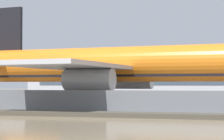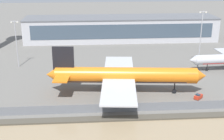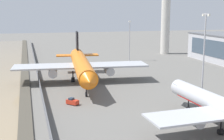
% 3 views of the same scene
% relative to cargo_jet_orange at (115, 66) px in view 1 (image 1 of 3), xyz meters
% --- Properties ---
extents(ground_plane, '(500.00, 500.00, 0.00)m').
position_rel_cargo_jet_orange_xyz_m(ground_plane, '(-2.47, 1.92, -6.21)').
color(ground_plane, '#66635E').
extents(shoreline_seawall, '(320.00, 3.00, 0.50)m').
position_rel_cargo_jet_orange_xyz_m(shoreline_seawall, '(-2.47, -18.58, -5.96)').
color(shoreline_seawall, '#474238').
rests_on(shoreline_seawall, ground).
extents(perimeter_fence, '(280.00, 0.10, 2.74)m').
position_rel_cargo_jet_orange_xyz_m(perimeter_fence, '(-2.47, -14.08, -4.84)').
color(perimeter_fence, slate).
rests_on(perimeter_fence, ground).
extents(cargo_jet_orange, '(53.54, 45.92, 16.25)m').
position_rel_cargo_jet_orange_xyz_m(cargo_jet_orange, '(0.00, 0.00, 0.00)').
color(cargo_jet_orange, orange).
rests_on(cargo_jet_orange, ground).
extents(terminal_building, '(106.59, 20.14, 13.20)m').
position_rel_cargo_jet_orange_xyz_m(terminal_building, '(6.69, 75.32, 0.41)').
color(terminal_building, '#B2B2B7').
rests_on(terminal_building, ground).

